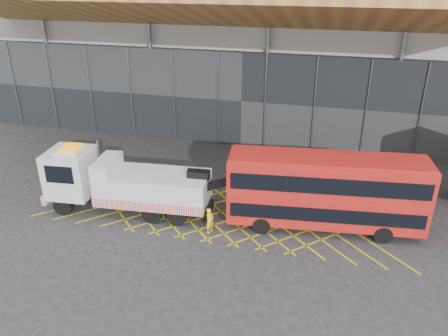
# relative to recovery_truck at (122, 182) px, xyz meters

# --- Properties ---
(ground_plane) EXTENTS (120.00, 120.00, 0.00)m
(ground_plane) POSITION_rel_recovery_truck_xyz_m (2.94, 1.28, -1.97)
(ground_plane) COLOR #242426
(road_markings) EXTENTS (23.16, 7.16, 0.01)m
(road_markings) POSITION_rel_recovery_truck_xyz_m (6.14, 1.28, -1.96)
(road_markings) COLOR gold
(road_markings) RESTS_ON ground_plane
(construction_building) EXTENTS (55.00, 23.97, 18.00)m
(construction_building) POSITION_rel_recovery_truck_xyz_m (4.86, 19.68, 7.01)
(construction_building) COLOR gray
(construction_building) RESTS_ON ground_plane
(recovery_truck) EXTENTS (12.28, 3.71, 4.26)m
(recovery_truck) POSITION_rel_recovery_truck_xyz_m (0.00, 0.00, 0.00)
(recovery_truck) COLOR black
(recovery_truck) RESTS_ON ground_plane
(bus_towed) EXTENTS (11.56, 3.89, 4.61)m
(bus_towed) POSITION_rel_recovery_truck_xyz_m (12.47, 1.04, 0.59)
(bus_towed) COLOR #AD140F
(bus_towed) RESTS_ON ground_plane
(worker) EXTENTS (0.54, 0.66, 1.56)m
(worker) POSITION_rel_recovery_truck_xyz_m (6.07, -1.11, -1.19)
(worker) COLOR yellow
(worker) RESTS_ON ground_plane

